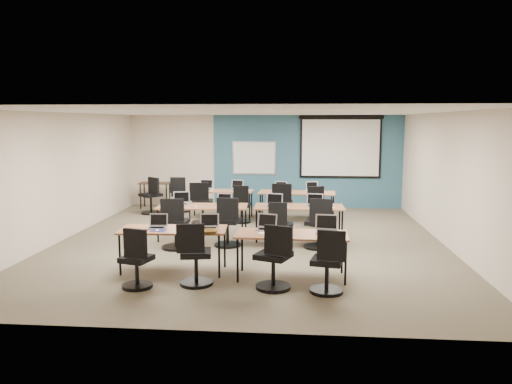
# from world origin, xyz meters

# --- Properties ---
(floor) EXTENTS (8.00, 9.00, 0.02)m
(floor) POSITION_xyz_m (0.00, 0.00, 0.00)
(floor) COLOR #6B6354
(floor) RESTS_ON ground
(ceiling) EXTENTS (8.00, 9.00, 0.02)m
(ceiling) POSITION_xyz_m (0.00, 0.00, 2.70)
(ceiling) COLOR white
(ceiling) RESTS_ON ground
(wall_back) EXTENTS (8.00, 0.04, 2.70)m
(wall_back) POSITION_xyz_m (0.00, 4.50, 1.35)
(wall_back) COLOR beige
(wall_back) RESTS_ON ground
(wall_front) EXTENTS (8.00, 0.04, 2.70)m
(wall_front) POSITION_xyz_m (0.00, -4.50, 1.35)
(wall_front) COLOR beige
(wall_front) RESTS_ON ground
(wall_left) EXTENTS (0.04, 9.00, 2.70)m
(wall_left) POSITION_xyz_m (-4.00, 0.00, 1.35)
(wall_left) COLOR beige
(wall_left) RESTS_ON ground
(wall_right) EXTENTS (0.04, 9.00, 2.70)m
(wall_right) POSITION_xyz_m (4.00, 0.00, 1.35)
(wall_right) COLOR beige
(wall_right) RESTS_ON ground
(blue_accent_panel) EXTENTS (5.50, 0.04, 2.70)m
(blue_accent_panel) POSITION_xyz_m (1.25, 4.47, 1.35)
(blue_accent_panel) COLOR #3D5977
(blue_accent_panel) RESTS_ON wall_back
(whiteboard) EXTENTS (1.28, 0.03, 0.98)m
(whiteboard) POSITION_xyz_m (-0.30, 4.43, 1.45)
(whiteboard) COLOR #ACB6BD
(whiteboard) RESTS_ON wall_back
(projector_screen) EXTENTS (2.40, 0.10, 1.82)m
(projector_screen) POSITION_xyz_m (2.20, 4.41, 1.89)
(projector_screen) COLOR black
(projector_screen) RESTS_ON wall_back
(training_table_front_left) EXTENTS (1.76, 0.73, 0.73)m
(training_table_front_left) POSITION_xyz_m (-1.08, -2.13, 0.68)
(training_table_front_left) COLOR olive
(training_table_front_left) RESTS_ON floor
(training_table_front_right) EXTENTS (1.79, 0.75, 0.73)m
(training_table_front_right) POSITION_xyz_m (0.90, -2.32, 0.68)
(training_table_front_right) COLOR brown
(training_table_front_right) RESTS_ON floor
(training_table_mid_left) EXTENTS (1.90, 0.79, 0.73)m
(training_table_mid_left) POSITION_xyz_m (-1.03, 0.20, 0.69)
(training_table_mid_left) COLOR brown
(training_table_mid_left) RESTS_ON floor
(training_table_mid_right) EXTENTS (1.88, 0.79, 0.73)m
(training_table_mid_right) POSITION_xyz_m (1.02, 0.32, 0.69)
(training_table_mid_right) COLOR olive
(training_table_mid_right) RESTS_ON floor
(training_table_back_left) EXTENTS (1.67, 0.70, 0.73)m
(training_table_back_left) POSITION_xyz_m (-1.01, 2.59, 0.68)
(training_table_back_left) COLOR #A2733C
(training_table_back_left) RESTS_ON floor
(training_table_back_right) EXTENTS (1.93, 0.81, 0.73)m
(training_table_back_right) POSITION_xyz_m (0.96, 2.46, 0.69)
(training_table_back_right) COLOR brown
(training_table_back_right) RESTS_ON floor
(laptop_0) EXTENTS (0.31, 0.26, 0.24)m
(laptop_0) POSITION_xyz_m (-1.36, -2.10, 0.79)
(laptop_0) COLOR #B7B7C3
(laptop_0) RESTS_ON training_table_front_left
(mouse_0) EXTENTS (0.07, 0.10, 0.03)m
(mouse_0) POSITION_xyz_m (-1.29, -2.34, 0.74)
(mouse_0) COLOR white
(mouse_0) RESTS_ON training_table_front_left
(task_chair_0) EXTENTS (0.47, 0.46, 0.95)m
(task_chair_0) POSITION_xyz_m (-1.42, -3.05, 0.39)
(task_chair_0) COLOR black
(task_chair_0) RESTS_ON floor
(laptop_1) EXTENTS (0.32, 0.27, 0.24)m
(laptop_1) POSITION_xyz_m (-0.49, -2.06, 0.79)
(laptop_1) COLOR silver
(laptop_1) RESTS_ON training_table_front_left
(mouse_1) EXTENTS (0.06, 0.10, 0.03)m
(mouse_1) POSITION_xyz_m (-0.42, -2.29, 0.74)
(mouse_1) COLOR white
(mouse_1) RESTS_ON training_table_front_left
(task_chair_1) EXTENTS (0.52, 0.52, 1.00)m
(task_chair_1) POSITION_xyz_m (-0.57, -2.84, 0.41)
(task_chair_1) COLOR black
(task_chair_1) RESTS_ON floor
(laptop_2) EXTENTS (0.33, 0.28, 0.25)m
(laptop_2) POSITION_xyz_m (0.49, -2.06, 0.79)
(laptop_2) COLOR #B3B2BD
(laptop_2) RESTS_ON training_table_front_right
(mouse_2) EXTENTS (0.07, 0.11, 0.04)m
(mouse_2) POSITION_xyz_m (0.67, -2.36, 0.74)
(mouse_2) COLOR white
(mouse_2) RESTS_ON training_table_front_right
(task_chair_2) EXTENTS (0.56, 0.53, 1.01)m
(task_chair_2) POSITION_xyz_m (0.66, -2.93, 0.42)
(task_chair_2) COLOR black
(task_chair_2) RESTS_ON floor
(laptop_3) EXTENTS (0.36, 0.31, 0.27)m
(laptop_3) POSITION_xyz_m (1.47, -2.15, 0.80)
(laptop_3) COLOR silver
(laptop_3) RESTS_ON training_table_front_right
(mouse_3) EXTENTS (0.07, 0.11, 0.04)m
(mouse_3) POSITION_xyz_m (1.66, -2.32, 0.74)
(mouse_3) COLOR white
(mouse_3) RESTS_ON training_table_front_right
(task_chair_3) EXTENTS (0.50, 0.50, 0.98)m
(task_chair_3) POSITION_xyz_m (1.44, -3.04, 0.40)
(task_chair_3) COLOR black
(task_chair_3) RESTS_ON floor
(laptop_4) EXTENTS (0.36, 0.30, 0.27)m
(laptop_4) POSITION_xyz_m (-1.54, 0.35, 0.80)
(laptop_4) COLOR #BEBEBE
(laptop_4) RESTS_ON training_table_mid_left
(mouse_4) EXTENTS (0.08, 0.10, 0.03)m
(mouse_4) POSITION_xyz_m (-1.14, 0.05, 0.74)
(mouse_4) COLOR white
(mouse_4) RESTS_ON training_table_mid_left
(task_chair_4) EXTENTS (0.56, 0.56, 1.04)m
(task_chair_4) POSITION_xyz_m (-1.42, -0.69, 0.43)
(task_chair_4) COLOR black
(task_chair_4) RESTS_ON floor
(laptop_5) EXTENTS (0.31, 0.27, 0.24)m
(laptop_5) POSITION_xyz_m (-0.59, 0.37, 0.79)
(laptop_5) COLOR silver
(laptop_5) RESTS_ON training_table_mid_left
(mouse_5) EXTENTS (0.08, 0.10, 0.03)m
(mouse_5) POSITION_xyz_m (-0.26, 0.15, 0.74)
(mouse_5) COLOR white
(mouse_5) RESTS_ON training_table_mid_left
(task_chair_5) EXTENTS (0.54, 0.54, 1.02)m
(task_chair_5) POSITION_xyz_m (-0.41, -0.40, 0.42)
(task_chair_5) COLOR black
(task_chair_5) RESTS_ON floor
(laptop_6) EXTENTS (0.35, 0.30, 0.27)m
(laptop_6) POSITION_xyz_m (0.50, 0.26, 0.80)
(laptop_6) COLOR #B3B3B3
(laptop_6) RESTS_ON training_table_mid_right
(mouse_6) EXTENTS (0.08, 0.10, 0.03)m
(mouse_6) POSITION_xyz_m (0.79, 0.15, 0.74)
(mouse_6) COLOR white
(mouse_6) RESTS_ON training_table_mid_right
(task_chair_6) EXTENTS (0.46, 0.46, 0.95)m
(task_chair_6) POSITION_xyz_m (0.61, -0.43, 0.39)
(task_chair_6) COLOR black
(task_chair_6) RESTS_ON floor
(laptop_7) EXTENTS (0.35, 0.29, 0.26)m
(laptop_7) POSITION_xyz_m (1.36, 0.33, 0.79)
(laptop_7) COLOR #B0B0B0
(laptop_7) RESTS_ON training_table_mid_right
(mouse_7) EXTENTS (0.07, 0.10, 0.03)m
(mouse_7) POSITION_xyz_m (1.73, 0.09, 0.74)
(mouse_7) COLOR white
(mouse_7) RESTS_ON training_table_mid_right
(task_chair_7) EXTENTS (0.55, 0.55, 1.03)m
(task_chair_7) POSITION_xyz_m (1.41, -0.40, 0.43)
(task_chair_7) COLOR black
(task_chair_7) RESTS_ON floor
(laptop_8) EXTENTS (0.35, 0.30, 0.27)m
(laptop_8) POSITION_xyz_m (-1.42, 2.70, 0.80)
(laptop_8) COLOR silver
(laptop_8) RESTS_ON training_table_back_left
(mouse_8) EXTENTS (0.07, 0.10, 0.03)m
(mouse_8) POSITION_xyz_m (-1.25, 2.58, 0.74)
(mouse_8) COLOR white
(mouse_8) RESTS_ON training_table_back_left
(task_chair_8) EXTENTS (0.58, 0.58, 1.05)m
(task_chair_8) POSITION_xyz_m (-1.36, 1.80, 0.44)
(task_chair_8) COLOR black
(task_chair_8) RESTS_ON floor
(laptop_9) EXTENTS (0.34, 0.29, 0.26)m
(laptop_9) POSITION_xyz_m (-0.61, 2.75, 0.79)
(laptop_9) COLOR silver
(laptop_9) RESTS_ON training_table_back_left
(mouse_9) EXTENTS (0.09, 0.12, 0.04)m
(mouse_9) POSITION_xyz_m (-0.25, 2.54, 0.74)
(mouse_9) COLOR white
(mouse_9) RESTS_ON training_table_back_left
(task_chair_9) EXTENTS (0.47, 0.47, 0.95)m
(task_chair_9) POSITION_xyz_m (-0.40, 2.00, 0.39)
(task_chair_9) COLOR black
(task_chair_9) RESTS_ON floor
(laptop_10) EXTENTS (0.30, 0.26, 0.23)m
(laptop_10) POSITION_xyz_m (0.55, 2.73, 0.79)
(laptop_10) COLOR #AFAFB2
(laptop_10) RESTS_ON training_table_back_right
(mouse_10) EXTENTS (0.08, 0.11, 0.04)m
(mouse_10) POSITION_xyz_m (0.68, 2.57, 0.74)
(mouse_10) COLOR white
(mouse_10) RESTS_ON training_table_back_right
(task_chair_10) EXTENTS (0.58, 0.58, 1.05)m
(task_chair_10) POSITION_xyz_m (0.61, 1.74, 0.44)
(task_chair_10) COLOR black
(task_chair_10) RESTS_ON floor
(laptop_11) EXTENTS (0.31, 0.26, 0.24)m
(laptop_11) POSITION_xyz_m (1.36, 2.73, 0.79)
(laptop_11) COLOR #ADADB4
(laptop_11) RESTS_ON training_table_back_right
(mouse_11) EXTENTS (0.07, 0.10, 0.03)m
(mouse_11) POSITION_xyz_m (1.65, 2.56, 0.74)
(mouse_11) COLOR white
(mouse_11) RESTS_ON training_table_back_right
(task_chair_11) EXTENTS (0.51, 0.50, 0.98)m
(task_chair_11) POSITION_xyz_m (1.46, 1.84, 0.40)
(task_chair_11) COLOR black
(task_chair_11) RESTS_ON floor
(blue_mousepad) EXTENTS (0.25, 0.21, 0.01)m
(blue_mousepad) POSITION_xyz_m (-1.29, -2.29, 0.73)
(blue_mousepad) COLOR navy
(blue_mousepad) RESTS_ON training_table_front_left
(snack_bowl) EXTENTS (0.41, 0.41, 0.08)m
(snack_bowl) POSITION_xyz_m (-0.40, -2.46, 0.77)
(snack_bowl) COLOR olive
(snack_bowl) RESTS_ON training_table_front_left
(snack_plate) EXTENTS (0.21, 0.21, 0.01)m
(snack_plate) POSITION_xyz_m (0.46, -2.37, 0.74)
(snack_plate) COLOR white
(snack_plate) RESTS_ON training_table_front_right
(coffee_cup) EXTENTS (0.06, 0.06, 0.05)m
(coffee_cup) POSITION_xyz_m (0.58, -2.29, 0.77)
(coffee_cup) COLOR silver
(coffee_cup) RESTS_ON snack_plate
(utility_table) EXTENTS (0.89, 0.49, 0.75)m
(utility_table) POSITION_xyz_m (-3.17, 3.96, 0.65)
(utility_table) COLOR #362117
(utility_table) RESTS_ON floor
(spare_chair_a) EXTENTS (0.51, 0.51, 0.99)m
(spare_chair_a) POSITION_xyz_m (-2.29, 3.38, 0.41)
(spare_chair_a) COLOR black
(spare_chair_a) RESTS_ON floor
(spare_chair_b) EXTENTS (0.63, 0.55, 1.02)m
(spare_chair_b) POSITION_xyz_m (-2.99, 3.00, 0.42)
(spare_chair_b) COLOR black
(spare_chair_b) RESTS_ON floor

